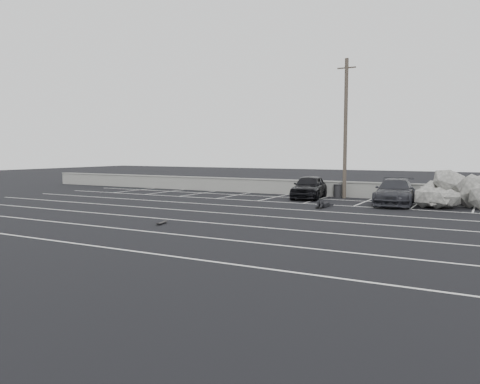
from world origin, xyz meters
The scene contains 10 objects.
ground centered at (0.00, 0.00, 0.00)m, with size 120.00×120.00×0.00m, color black.
seawall centered at (0.00, 14.00, 0.55)m, with size 50.00×0.45×1.06m.
stall_lines centered at (-0.08, 4.41, 0.00)m, with size 36.00×20.05×0.01m.
car_left centered at (0.28, 12.00, 0.77)m, with size 1.81×4.49×1.53m, color black.
car_right centered at (5.89, 10.92, 0.75)m, with size 2.09×5.15×1.49m, color #25252B.
utility_pole centered at (2.27, 13.20, 4.57)m, with size 1.20×0.24×9.03m.
trash_bin centered at (1.71, 13.60, 0.45)m, with size 0.71×0.71×0.88m.
riprap_pile centered at (9.33, 11.55, 0.61)m, with size 6.58×5.22×1.58m.
person centered at (2.63, 8.00, 0.22)m, with size 0.96×2.24×0.44m, color black, non-canonical shape.
skateboard centered at (-1.42, -1.32, 0.06)m, with size 0.30×0.70×0.08m.
Camera 1 is at (10.84, -16.93, 3.09)m, focal length 35.00 mm.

